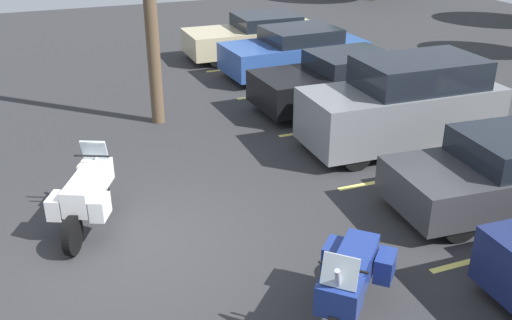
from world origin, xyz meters
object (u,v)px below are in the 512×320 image
object	(u,v)px
car_charcoal	(507,172)
motorcycle_second	(351,277)
motorcycle_touring	(87,193)
car_blue	(295,52)
car_black	(343,81)
car_champagne	(257,36)
car_grey	(404,105)

from	to	relation	value
car_charcoal	motorcycle_second	bearing A→B (deg)	-68.20
motorcycle_touring	car_blue	world-z (taller)	car_blue
motorcycle_touring	car_black	distance (m)	7.98
motorcycle_touring	car_charcoal	world-z (taller)	car_charcoal
car_champagne	car_black	xyz separation A→B (m)	(5.66, 0.19, 0.02)
motorcycle_second	car_black	bearing A→B (deg)	151.51
car_champagne	car_grey	world-z (taller)	car_grey
car_blue	car_black	size ratio (longest dim) A/B	0.94
motorcycle_second	car_charcoal	distance (m)	4.46
motorcycle_second	car_grey	xyz separation A→B (m)	(-4.70, 4.02, 0.32)
car_black	car_charcoal	world-z (taller)	car_black
motorcycle_second	car_grey	size ratio (longest dim) A/B	0.39
motorcycle_touring	car_charcoal	distance (m)	7.36
car_champagne	car_blue	distance (m)	2.53
car_black	car_champagne	bearing A→B (deg)	-178.09
car_blue	car_black	xyz separation A→B (m)	(3.15, -0.09, -0.01)
car_black	car_charcoal	bearing A→B (deg)	0.68
motorcycle_second	car_champagne	bearing A→B (deg)	163.57
car_grey	motorcycle_touring	bearing A→B (deg)	-81.64
motorcycle_second	motorcycle_touring	bearing A→B (deg)	-141.33
car_champagne	car_charcoal	bearing A→B (deg)	1.28
car_blue	car_grey	world-z (taller)	car_grey
car_blue	motorcycle_touring	bearing A→B (deg)	-45.52
car_blue	car_grey	distance (m)	5.95
car_champagne	car_charcoal	distance (m)	11.51
car_grey	motorcycle_second	bearing A→B (deg)	-40.57
car_blue	car_champagne	bearing A→B (deg)	-173.74
car_champagne	car_grey	size ratio (longest dim) A/B	1.07
motorcycle_second	car_blue	bearing A→B (deg)	158.67
motorcycle_touring	car_blue	xyz separation A→B (m)	(-6.97, 7.10, 0.08)
motorcycle_touring	car_grey	distance (m)	7.05
motorcycle_second	car_black	size ratio (longest dim) A/B	0.36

